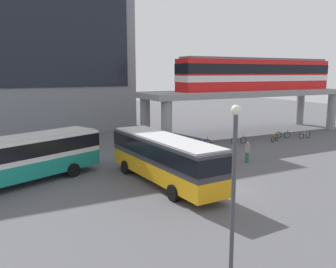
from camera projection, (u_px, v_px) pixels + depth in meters
ground_plane at (157, 157)px, 31.29m from camera, size 120.00×120.00×0.00m
station_building at (33, 47)px, 44.38m from camera, size 23.05×11.31×21.06m
elevated_platform at (246, 97)px, 42.62m from camera, size 26.72×6.85×5.27m
train at (257, 74)px, 42.89m from camera, size 21.36×2.96×3.84m
bus_main at (164, 155)px, 23.52m from camera, size 3.29×11.18×3.22m
bus_secondary at (22, 155)px, 23.54m from camera, size 11.16×6.61×3.22m
bicycle_silver at (305, 135)px, 40.12m from camera, size 1.79×0.09×1.04m
bicycle_orange at (275, 139)px, 38.17m from camera, size 1.67×0.75×1.04m
bicycle_green at (283, 135)px, 40.38m from camera, size 1.68×0.73×1.04m
bicycle_blue at (202, 143)px, 35.87m from camera, size 1.72×0.61×1.04m
bicycle_brown at (239, 140)px, 37.14m from camera, size 1.78×0.30×1.04m
pedestrian_walking_across at (116, 153)px, 29.36m from camera, size 0.32×0.42×1.77m
pedestrian_at_kerb at (247, 153)px, 29.36m from camera, size 0.48×0.45×1.76m
lamp_post at (234, 178)px, 12.52m from camera, size 0.36×0.36×6.31m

